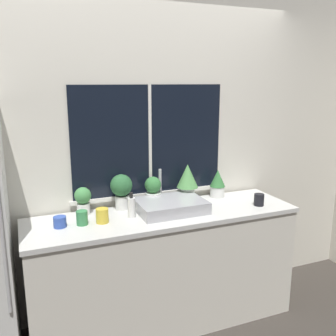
{
  "coord_description": "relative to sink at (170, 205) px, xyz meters",
  "views": [
    {
      "loc": [
        -1.0,
        -2.22,
        1.9
      ],
      "look_at": [
        0.03,
        0.28,
        1.27
      ],
      "focal_mm": 40.0,
      "sensor_mm": 36.0,
      "label": 1
    }
  ],
  "objects": [
    {
      "name": "potted_plant_right",
      "position": [
        0.23,
        0.18,
        0.14
      ],
      "size": [
        0.18,
        0.18,
        0.31
      ],
      "color": "white",
      "rests_on": "counter"
    },
    {
      "name": "potted_plant_left",
      "position": [
        -0.33,
        0.18,
        0.12
      ],
      "size": [
        0.17,
        0.17,
        0.28
      ],
      "color": "white",
      "rests_on": "counter"
    },
    {
      "name": "wall_right",
      "position": [
        2.04,
        1.2,
        0.38
      ],
      "size": [
        0.06,
        7.0,
        2.7
      ],
      "color": "silver",
      "rests_on": "ground_plane"
    },
    {
      "name": "sink",
      "position": [
        0.0,
        0.0,
        0.0
      ],
      "size": [
        0.51,
        0.43,
        0.29
      ],
      "color": "#ADADB2",
      "rests_on": "counter"
    },
    {
      "name": "potted_plant_far_left",
      "position": [
        -0.63,
        0.18,
        0.07
      ],
      "size": [
        0.12,
        0.12,
        0.21
      ],
      "color": "white",
      "rests_on": "counter"
    },
    {
      "name": "counter",
      "position": [
        -0.06,
        -0.03,
        -0.51
      ],
      "size": [
        2.07,
        0.58,
        0.92
      ],
      "color": "silver",
      "rests_on": "ground_plane"
    },
    {
      "name": "soap_bottle",
      "position": [
        -0.31,
        -0.01,
        0.03
      ],
      "size": [
        0.06,
        0.06,
        0.19
      ],
      "color": "white",
      "rests_on": "counter"
    },
    {
      "name": "potted_plant_far_right",
      "position": [
        0.52,
        0.18,
        0.08
      ],
      "size": [
        0.13,
        0.13,
        0.24
      ],
      "color": "white",
      "rests_on": "counter"
    },
    {
      "name": "mug_blue",
      "position": [
        -0.83,
        -0.01,
        -0.01
      ],
      "size": [
        0.09,
        0.09,
        0.08
      ],
      "color": "#3351AD",
      "rests_on": "counter"
    },
    {
      "name": "mug_black",
      "position": [
        0.71,
        -0.14,
        0.0
      ],
      "size": [
        0.08,
        0.08,
        0.1
      ],
      "color": "black",
      "rests_on": "counter"
    },
    {
      "name": "mug_green",
      "position": [
        -0.68,
        -0.02,
        0.0
      ],
      "size": [
        0.08,
        0.08,
        0.1
      ],
      "color": "#38844C",
      "rests_on": "counter"
    },
    {
      "name": "wall_back",
      "position": [
        -0.06,
        0.32,
        0.38
      ],
      "size": [
        8.0,
        0.09,
        2.7
      ],
      "color": "silver",
      "rests_on": "ground_plane"
    },
    {
      "name": "mug_yellow",
      "position": [
        -0.54,
        -0.04,
        0.01
      ],
      "size": [
        0.09,
        0.09,
        0.1
      ],
      "color": "gold",
      "rests_on": "counter"
    },
    {
      "name": "potted_plant_center",
      "position": [
        -0.07,
        0.18,
        0.08
      ],
      "size": [
        0.13,
        0.13,
        0.24
      ],
      "color": "white",
      "rests_on": "counter"
    }
  ]
}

